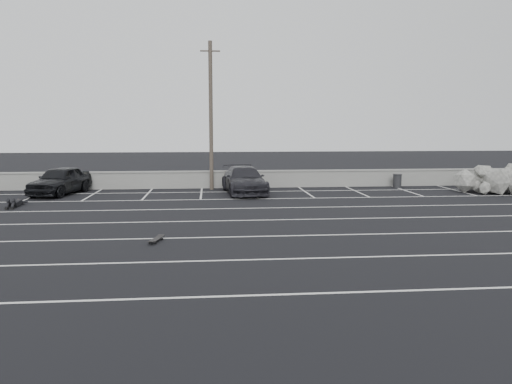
{
  "coord_description": "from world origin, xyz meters",
  "views": [
    {
      "loc": [
        -1.52,
        -16.62,
        3.7
      ],
      "look_at": [
        0.42,
        4.11,
        1.0
      ],
      "focal_mm": 35.0,
      "sensor_mm": 36.0,
      "label": 1
    }
  ],
  "objects": [
    {
      "name": "trash_bin",
      "position": [
        10.03,
        13.04,
        0.43
      ],
      "size": [
        0.73,
        0.73,
        0.85
      ],
      "rotation": [
        0.0,
        0.0,
        0.39
      ],
      "color": "black",
      "rests_on": "ground"
    },
    {
      "name": "stall_lines",
      "position": [
        -0.08,
        4.41,
        0.0
      ],
      "size": [
        36.0,
        20.05,
        0.01
      ],
      "color": "silver",
      "rests_on": "ground"
    },
    {
      "name": "person",
      "position": [
        -10.73,
        7.8,
        0.24
      ],
      "size": [
        1.56,
        2.67,
        0.49
      ],
      "primitive_type": null,
      "rotation": [
        0.0,
        0.0,
        0.13
      ],
      "color": "black",
      "rests_on": "ground"
    },
    {
      "name": "skateboard",
      "position": [
        -3.28,
        -0.5,
        0.08
      ],
      "size": [
        0.44,
        0.9,
        0.11
      ],
      "rotation": [
        0.0,
        0.0,
        -0.26
      ],
      "color": "black",
      "rests_on": "ground"
    },
    {
      "name": "ground",
      "position": [
        0.0,
        0.0,
        0.0
      ],
      "size": [
        120.0,
        120.0,
        0.0
      ],
      "primitive_type": "plane",
      "color": "black",
      "rests_on": "ground"
    },
    {
      "name": "utility_pole",
      "position": [
        -1.4,
        13.2,
        4.39
      ],
      "size": [
        1.16,
        0.23,
        8.68
      ],
      "color": "#4C4238",
      "rests_on": "ground"
    },
    {
      "name": "car_left",
      "position": [
        -9.8,
        11.8,
        0.78
      ],
      "size": [
        2.88,
        4.9,
        1.56
      ],
      "primitive_type": "imported",
      "rotation": [
        0.0,
        0.0,
        -0.24
      ],
      "color": "black",
      "rests_on": "ground"
    },
    {
      "name": "seawall",
      "position": [
        0.0,
        14.0,
        0.55
      ],
      "size": [
        50.0,
        0.45,
        1.06
      ],
      "color": "gray",
      "rests_on": "ground"
    },
    {
      "name": "riprap_pile",
      "position": [
        14.99,
        10.23,
        0.53
      ],
      "size": [
        4.95,
        3.4,
        1.37
      ],
      "color": "gray",
      "rests_on": "ground"
    },
    {
      "name": "car_right",
      "position": [
        0.42,
        11.28,
        0.75
      ],
      "size": [
        2.6,
        5.36,
        1.5
      ],
      "primitive_type": "imported",
      "rotation": [
        0.0,
        0.0,
        0.1
      ],
      "color": "black",
      "rests_on": "ground"
    }
  ]
}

